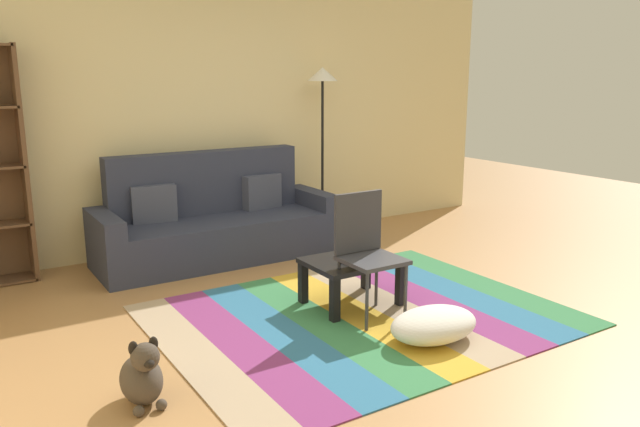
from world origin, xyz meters
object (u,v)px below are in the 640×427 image
coffee_table (352,267)px  pouf (434,325)px  couch (216,223)px  tv_remote (348,262)px  dog (142,376)px  folding_chair (365,244)px  standing_lamp (322,96)px

coffee_table → pouf: 0.85m
couch → tv_remote: size_ratio=15.07×
couch → tv_remote: 1.82m
couch → tv_remote: (0.29, -1.80, 0.04)m
pouf → dog: bearing=172.8°
coffee_table → folding_chair: size_ratio=0.75×
couch → coffee_table: bearing=-77.7°
standing_lamp → folding_chair: 2.53m
folding_chair → pouf: bearing=-63.8°
coffee_table → pouf: bearing=-84.7°
dog → tv_remote: bearing=17.0°
coffee_table → dog: size_ratio=1.70×
coffee_table → pouf: (0.08, -0.83, -0.18)m
coffee_table → standing_lamp: 2.44m
dog → folding_chair: size_ratio=0.44×
couch → standing_lamp: 1.77m
couch → tv_remote: bearing=-80.9°
couch → folding_chair: bearing=-80.1°
coffee_table → folding_chair: (-0.04, -0.22, 0.24)m
pouf → couch: bearing=100.0°
pouf → standing_lamp: bearing=72.3°
folding_chair → standing_lamp: bearing=80.8°
couch → coffee_table: (0.37, -1.72, -0.04)m
standing_lamp → coffee_table: bearing=-116.5°
dog → coffee_table: bearing=18.6°
dog → standing_lamp: 3.94m
folding_chair → couch: bearing=115.7°
dog → folding_chair: bearing=12.3°
tv_remote → dog: bearing=-168.9°
tv_remote → coffee_table: bearing=36.3°
coffee_table → pouf: coffee_table is taller
coffee_table → dog: (-1.78, -0.60, -0.14)m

